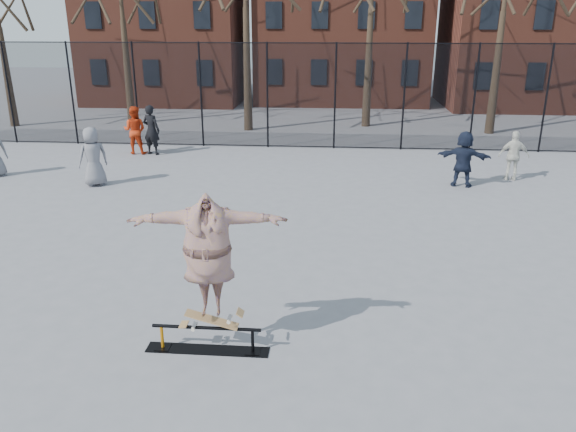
# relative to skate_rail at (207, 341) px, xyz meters

# --- Properties ---
(ground) EXTENTS (100.00, 100.00, 0.00)m
(ground) POSITION_rel_skate_rail_xyz_m (0.62, 1.47, -0.16)
(ground) COLOR slate
(skate_rail) EXTENTS (1.89, 0.29, 0.41)m
(skate_rail) POSITION_rel_skate_rail_xyz_m (0.00, 0.00, 0.00)
(skate_rail) COLOR black
(skate_rail) RESTS_ON ground
(skateboard) EXTENTS (0.88, 0.21, 0.10)m
(skateboard) POSITION_rel_skate_rail_xyz_m (0.09, 0.00, 0.31)
(skateboard) COLOR olive
(skateboard) RESTS_ON skate_rail
(skater) EXTENTS (2.34, 0.87, 1.86)m
(skater) POSITION_rel_skate_rail_xyz_m (0.09, 0.00, 1.29)
(skater) COLOR #503C96
(skater) RESTS_ON skateboard
(bystander_black) EXTENTS (0.77, 0.62, 1.84)m
(bystander_black) POSITION_rel_skate_rail_xyz_m (-4.92, 12.85, 0.76)
(bystander_black) COLOR black
(bystander_black) RESTS_ON ground
(bystander_red) EXTENTS (0.88, 0.69, 1.77)m
(bystander_red) POSITION_rel_skate_rail_xyz_m (-5.58, 12.93, 0.72)
(bystander_red) COLOR red
(bystander_red) RESTS_ON ground
(bystander_white) EXTENTS (0.95, 0.48, 1.55)m
(bystander_white) POSITION_rel_skate_rail_xyz_m (7.42, 10.31, 0.61)
(bystander_white) COLOR beige
(bystander_white) RESTS_ON ground
(bystander_navy) EXTENTS (1.64, 0.89, 1.69)m
(bystander_navy) POSITION_rel_skate_rail_xyz_m (5.71, 9.48, 0.68)
(bystander_navy) COLOR #192033
(bystander_navy) RESTS_ON ground
(bystander_extra) EXTENTS (1.03, 0.98, 1.78)m
(bystander_extra) POSITION_rel_skate_rail_xyz_m (-5.37, 8.64, 0.73)
(bystander_extra) COLOR slate
(bystander_extra) RESTS_ON ground
(fence) EXTENTS (34.03, 0.07, 4.00)m
(fence) POSITION_rel_skate_rail_xyz_m (0.61, 14.47, 1.89)
(fence) COLOR black
(fence) RESTS_ON ground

